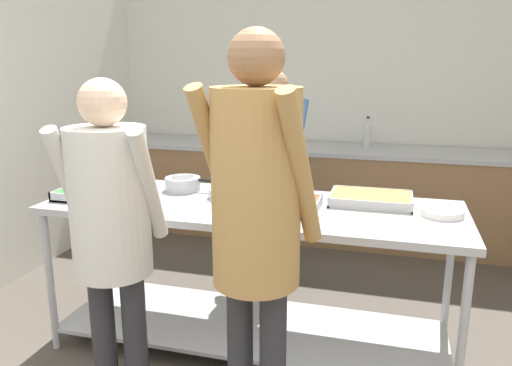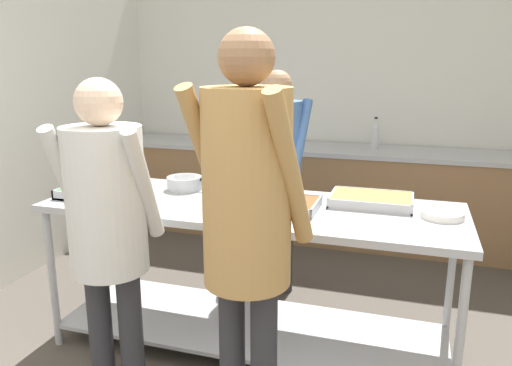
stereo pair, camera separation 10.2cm
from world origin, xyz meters
The scene contains 13 objects.
wall_rear centered at (0.00, 4.00, 1.32)m, with size 4.43×0.06×2.65m.
back_counter centered at (0.00, 3.63, 0.45)m, with size 4.27×0.65×0.89m.
serving_counter centered at (-0.11, 1.62, 0.60)m, with size 2.35×0.79×0.89m.
serving_tray_greens centered at (-1.04, 1.50, 0.92)m, with size 0.42×0.30×0.05m.
sauce_pan centered at (-0.61, 1.80, 0.94)m, with size 0.36×0.22×0.08m.
broccoli_bowl centered at (-0.30, 1.71, 0.92)m, with size 0.20×0.20×0.10m.
serving_tray_vegetables centered at (0.06, 1.58, 0.92)m, with size 0.43×0.31×0.05m.
serving_tray_roast centered at (0.54, 1.82, 0.92)m, with size 0.46×0.31×0.05m.
plate_stack centered at (0.91, 1.68, 0.91)m, with size 0.22×0.22×0.04m.
guest_serving_left centered at (0.15, 0.78, 1.12)m, with size 0.50×0.43×1.80m.
guest_serving_right centered at (-0.57, 0.90, 0.99)m, with size 0.48×0.36×1.62m.
cook_behind_counter centered at (-0.18, 2.40, 1.00)m, with size 0.49×0.38×1.62m.
water_bottle centered at (0.41, 3.68, 1.02)m, with size 0.07×0.07×0.29m.
Camera 1 is at (0.64, -0.99, 1.69)m, focal length 35.00 mm.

